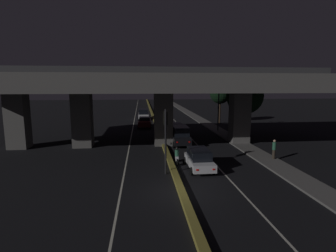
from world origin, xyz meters
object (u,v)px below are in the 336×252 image
(car_white_lead, at_px, (199,159))
(car_dark_red_lead_oncoming, at_px, (145,122))
(traffic_light_left_of_median, at_px, (165,130))
(car_black_second, at_px, (180,135))
(street_lamp, at_px, (216,99))
(car_grey_third, at_px, (175,128))
(motorcycle_red_filtering_mid, at_px, (169,139))
(motorcycle_white_filtering_near, at_px, (177,157))
(pedestrian_on_sidewalk, at_px, (274,149))
(car_white_second_oncoming, at_px, (143,114))

(car_white_lead, bearing_deg, car_dark_red_lead_oncoming, 10.31)
(traffic_light_left_of_median, xyz_separation_m, car_black_second, (2.45, 9.04, -2.18))
(traffic_light_left_of_median, distance_m, car_black_second, 9.62)
(street_lamp, bearing_deg, car_white_lead, -110.14)
(car_grey_third, xyz_separation_m, motorcycle_red_filtering_mid, (-1.49, -6.25, -0.11))
(traffic_light_left_of_median, xyz_separation_m, car_dark_red_lead_oncoming, (-1.23, 21.19, -2.44))
(car_dark_red_lead_oncoming, bearing_deg, street_lamp, 68.40)
(car_dark_red_lead_oncoming, relative_size, motorcycle_white_filtering_near, 2.59)
(car_dark_red_lead_oncoming, bearing_deg, traffic_light_left_of_median, 6.14)
(car_dark_red_lead_oncoming, height_order, motorcycle_red_filtering_mid, car_dark_red_lead_oncoming)
(street_lamp, bearing_deg, pedestrian_on_sidewalk, -85.59)
(car_white_second_oncoming, bearing_deg, car_grey_third, 16.06)
(car_white_second_oncoming, distance_m, motorcycle_white_filtering_near, 28.28)
(car_black_second, relative_size, car_white_second_oncoming, 0.92)
(street_lamp, xyz_separation_m, motorcycle_white_filtering_near, (-7.37, -14.43, -3.92))
(car_dark_red_lead_oncoming, xyz_separation_m, motorcycle_white_filtering_near, (2.39, -18.86, -0.21))
(street_lamp, bearing_deg, car_black_second, -128.21)
(traffic_light_left_of_median, xyz_separation_m, car_white_second_oncoming, (-1.33, 30.49, -2.21))
(traffic_light_left_of_median, height_order, car_white_second_oncoming, traffic_light_left_of_median)
(car_dark_red_lead_oncoming, bearing_deg, motorcycle_red_filtering_mid, 14.89)
(car_black_second, xyz_separation_m, car_white_second_oncoming, (-3.79, 21.45, -0.03))
(motorcycle_white_filtering_near, relative_size, motorcycle_red_filtering_mid, 0.86)
(car_white_second_oncoming, relative_size, motorcycle_white_filtering_near, 2.55)
(traffic_light_left_of_median, distance_m, pedestrian_on_sidewalk, 10.19)
(car_white_lead, bearing_deg, pedestrian_on_sidewalk, -77.29)
(pedestrian_on_sidewalk, bearing_deg, car_grey_third, 117.43)
(car_white_second_oncoming, xyz_separation_m, motorcycle_red_filtering_mid, (2.62, -21.08, -0.41))
(street_lamp, xyz_separation_m, car_dark_red_lead_oncoming, (-9.75, 4.43, -3.71))
(car_black_second, xyz_separation_m, pedestrian_on_sidewalk, (7.17, -6.58, -0.08))
(pedestrian_on_sidewalk, bearing_deg, motorcycle_white_filtering_near, -179.08)
(car_grey_third, distance_m, pedestrian_on_sidewalk, 14.87)
(street_lamp, distance_m, car_grey_third, 6.97)
(car_white_lead, xyz_separation_m, motorcycle_red_filtering_mid, (-1.39, 8.59, -0.17))
(car_dark_red_lead_oncoming, bearing_deg, car_grey_third, 38.75)
(street_lamp, height_order, car_black_second, street_lamp)
(car_black_second, bearing_deg, car_white_second_oncoming, 10.35)
(car_grey_third, relative_size, motorcycle_white_filtering_near, 2.45)
(street_lamp, relative_size, pedestrian_on_sidewalk, 4.49)
(street_lamp, xyz_separation_m, car_black_second, (-6.07, -7.71, -3.45))
(motorcycle_red_filtering_mid, bearing_deg, traffic_light_left_of_median, 167.71)
(traffic_light_left_of_median, relative_size, car_white_lead, 1.15)
(traffic_light_left_of_median, bearing_deg, motorcycle_red_filtering_mid, 82.20)
(car_white_second_oncoming, bearing_deg, pedestrian_on_sidewalk, 21.92)
(car_white_second_oncoming, xyz_separation_m, pedestrian_on_sidewalk, (10.96, -28.03, -0.05))
(car_black_second, xyz_separation_m, car_grey_third, (0.32, 6.61, -0.33))
(car_dark_red_lead_oncoming, relative_size, car_white_second_oncoming, 1.01)
(motorcycle_red_filtering_mid, bearing_deg, car_white_lead, -175.29)
(traffic_light_left_of_median, xyz_separation_m, motorcycle_red_filtering_mid, (1.29, 9.41, -2.62))
(traffic_light_left_of_median, bearing_deg, street_lamp, 63.03)
(car_white_second_oncoming, bearing_deg, street_lamp, 36.23)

